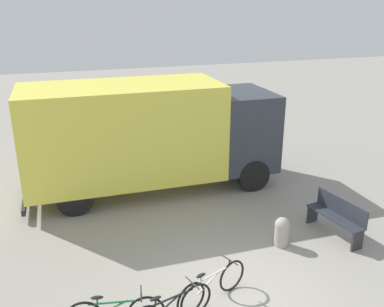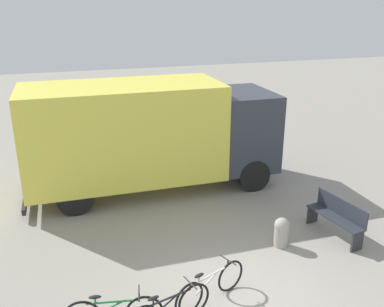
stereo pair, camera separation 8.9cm
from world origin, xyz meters
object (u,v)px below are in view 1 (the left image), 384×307
(delivery_truck, at_px, (149,132))
(bicycle_far, at_px, (212,286))
(bollard_near_bench, at_px, (282,231))
(park_bench, at_px, (337,216))

(delivery_truck, relative_size, bicycle_far, 4.63)
(delivery_truck, xyz_separation_m, bollard_near_bench, (2.20, -4.19, -1.42))
(delivery_truck, bearing_deg, bollard_near_bench, -61.53)
(park_bench, relative_size, bollard_near_bench, 2.28)
(bollard_near_bench, bearing_deg, park_bench, 0.42)
(delivery_truck, height_order, bollard_near_bench, delivery_truck)
(bicycle_far, bearing_deg, bollard_near_bench, 8.93)
(delivery_truck, xyz_separation_m, park_bench, (3.72, -4.18, -1.28))
(park_bench, xyz_separation_m, bicycle_far, (-3.81, -1.38, -0.17))
(delivery_truck, relative_size, park_bench, 4.57)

